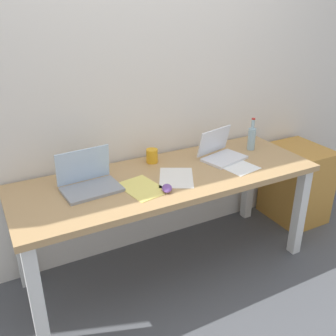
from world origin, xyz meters
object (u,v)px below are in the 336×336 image
Objects in this scene: computer_mouse at (167,188)px; coffee_mug at (152,156)px; filing_cabinet at (296,183)px; laptop_left at (89,181)px; laptop_right at (221,152)px; desk at (168,188)px; beer_bottle at (252,138)px.

computer_mouse is 0.44m from coffee_mug.
coffee_mug reaches higher than computer_mouse.
coffee_mug is at bearing 173.97° from filing_cabinet.
laptop_left is 0.54× the size of filing_cabinet.
laptop_right is 0.62m from computer_mouse.
laptop_left is at bearing 173.34° from desk.
desk is 5.66× the size of laptop_left.
computer_mouse is at bearing -119.57° from desk.
coffee_mug is (0.10, 0.42, 0.03)m from computer_mouse.
laptop_right is at bearing -178.07° from filing_cabinet.
laptop_right reaches higher than computer_mouse.
filing_cabinet is at bearing -6.03° from coffee_mug.
laptop_left reaches higher than filing_cabinet.
desk is at bearing 88.88° from computer_mouse.
laptop_right is 3.39× the size of computer_mouse.
desk is at bearing -172.03° from beer_bottle.
computer_mouse is at bearing -155.39° from laptop_right.
laptop_left reaches higher than coffee_mug.
beer_bottle is (1.26, 0.05, 0.04)m from laptop_left.
laptop_left reaches higher than computer_mouse.
computer_mouse is at bearing -32.06° from laptop_left.
laptop_right is at bearing 0.68° from laptop_left.
beer_bottle is 2.41× the size of computer_mouse.
computer_mouse is at bearing -168.40° from filing_cabinet.
laptop_left is 1.85m from filing_cabinet.
filing_cabinet is (1.29, -0.14, -0.46)m from coffee_mug.
beer_bottle is (0.76, 0.11, 0.18)m from desk.
beer_bottle reaches higher than computer_mouse.
laptop_right is 0.49m from coffee_mug.
laptop_right is 1.41× the size of beer_bottle.
laptop_right is (0.46, 0.07, 0.14)m from desk.
laptop_right reaches higher than desk.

